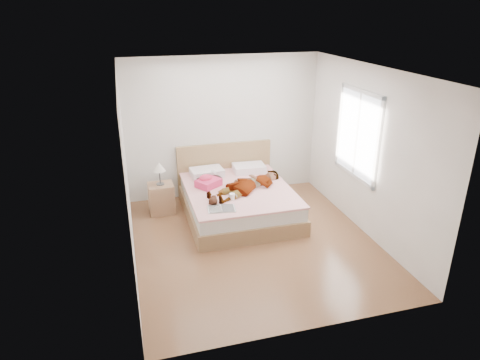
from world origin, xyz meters
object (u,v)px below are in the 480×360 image
Objects in this scene: bed at (237,199)px; plush_toy at (213,200)px; woman at (248,182)px; phone at (214,172)px; coffee_mug at (232,196)px; towel at (208,182)px; magazine at (221,209)px; nightstand at (161,196)px.

plush_toy is at bearing -133.05° from bed.
phone is (-0.50, 0.40, 0.09)m from woman.
phone is 0.79m from coffee_mug.
woman is 15.27× the size of phone.
coffee_mug is (0.13, -0.77, -0.14)m from phone.
coffee_mug is 0.34m from plush_toy.
towel is (-0.64, 0.27, -0.02)m from woman.
bed reaches higher than towel.
nightstand is (-0.80, 1.19, -0.21)m from magazine.
nightstand is (-1.05, 0.89, -0.25)m from coffee_mug.
bed reaches higher than coffee_mug.
towel reaches higher than coffee_mug.
woman is at bearing 33.06° from plush_toy.
magazine is at bearing -88.85° from towel.
plush_toy is 1.24m from nightstand.
woman is 1.66× the size of nightstand.
woman is at bearing -38.78° from bed.
plush_toy is (-0.20, -0.86, -0.13)m from phone.
woman is 0.74× the size of bed.
phone reaches higher than woman.
magazine is (0.02, -0.94, -0.07)m from towel.
woman is 3.13× the size of towel.
plush_toy is at bearing -132.83° from phone.
nightstand is at bearing 162.72° from bed.
nightstand is (-0.72, 0.97, -0.27)m from plush_toy.
phone is 1.09m from magazine.
phone is 0.22× the size of magazine.
nightstand is at bearing 126.52° from plush_toy.
magazine is at bearing -56.02° from nightstand.
plush_toy is at bearing 110.40° from magazine.
woman is at bearing 47.24° from magazine.
bed is 2.25× the size of nightstand.
towel is 0.53× the size of nightstand.
coffee_mug reaches higher than magazine.
woman is at bearing -22.62° from towel.
plush_toy is (-0.70, -0.46, -0.04)m from woman.
nightstand is (-1.42, 0.52, -0.31)m from woman.
magazine is 0.49× the size of nightstand.
bed is (-0.16, 0.13, -0.34)m from woman.
towel is (-0.14, -0.13, -0.11)m from phone.
bed reaches higher than woman.
nightstand is (-0.78, 0.25, -0.29)m from towel.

